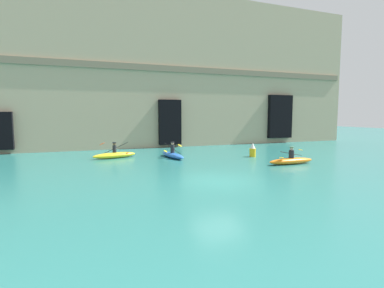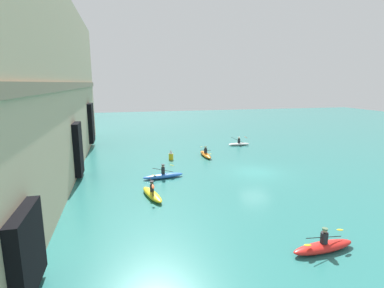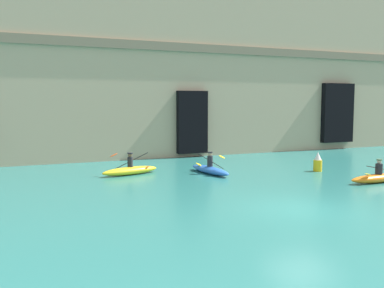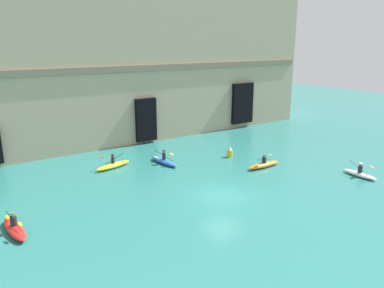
{
  "view_description": "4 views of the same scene",
  "coord_description": "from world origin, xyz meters",
  "px_view_note": "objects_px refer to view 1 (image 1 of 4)",
  "views": [
    {
      "loc": [
        -6.39,
        -12.97,
        3.27
      ],
      "look_at": [
        0.2,
        4.1,
        1.44
      ],
      "focal_mm": 28.0,
      "sensor_mm": 36.0,
      "label": 1
    },
    {
      "loc": [
        -23.72,
        11.64,
        7.89
      ],
      "look_at": [
        2.14,
        5.38,
        2.42
      ],
      "focal_mm": 28.0,
      "sensor_mm": 36.0,
      "label": 2
    },
    {
      "loc": [
        -9.74,
        -12.43,
        3.89
      ],
      "look_at": [
        -1.19,
        7.44,
        1.76
      ],
      "focal_mm": 40.0,
      "sensor_mm": 36.0,
      "label": 3
    },
    {
      "loc": [
        -14.96,
        -18.36,
        10.17
      ],
      "look_at": [
        0.94,
        5.05,
        2.4
      ],
      "focal_mm": 35.0,
      "sensor_mm": 36.0,
      "label": 4
    }
  ],
  "objects_px": {
    "kayak_yellow": "(115,155)",
    "kayak_blue": "(173,155)",
    "kayak_orange": "(291,160)",
    "marker_buoy": "(253,150)"
  },
  "relations": [
    {
      "from": "kayak_yellow",
      "to": "kayak_blue",
      "type": "bearing_deg",
      "value": -32.46
    },
    {
      "from": "kayak_blue",
      "to": "marker_buoy",
      "type": "xyz_separation_m",
      "value": [
        5.93,
        -1.68,
        0.26
      ]
    },
    {
      "from": "kayak_orange",
      "to": "kayak_blue",
      "type": "bearing_deg",
      "value": -40.96
    },
    {
      "from": "kayak_yellow",
      "to": "kayak_blue",
      "type": "relative_size",
      "value": 0.95
    },
    {
      "from": "kayak_yellow",
      "to": "kayak_blue",
      "type": "xyz_separation_m",
      "value": [
        4.08,
        -1.37,
        -0.02
      ]
    },
    {
      "from": "kayak_blue",
      "to": "kayak_orange",
      "type": "height_order",
      "value": "kayak_blue"
    },
    {
      "from": "kayak_yellow",
      "to": "kayak_orange",
      "type": "xyz_separation_m",
      "value": [
        10.48,
        -6.93,
        -0.0
      ]
    },
    {
      "from": "kayak_orange",
      "to": "kayak_yellow",
      "type": "bearing_deg",
      "value": -33.43
    },
    {
      "from": "kayak_orange",
      "to": "marker_buoy",
      "type": "bearing_deg",
      "value": -83.09
    },
    {
      "from": "marker_buoy",
      "to": "kayak_blue",
      "type": "bearing_deg",
      "value": 164.22
    }
  ]
}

